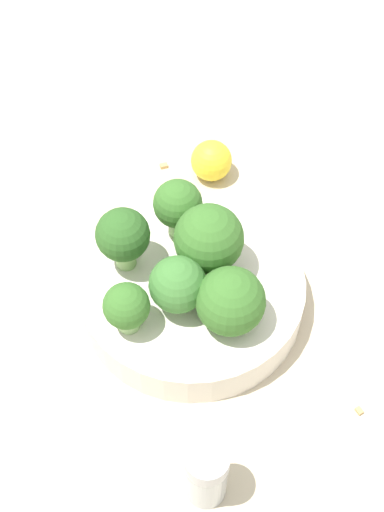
% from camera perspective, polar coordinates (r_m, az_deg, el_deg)
% --- Properties ---
extents(ground_plane, '(3.00, 3.00, 0.00)m').
position_cam_1_polar(ground_plane, '(0.64, -0.00, -3.80)').
color(ground_plane, beige).
extents(bowl, '(0.20, 0.20, 0.04)m').
position_cam_1_polar(bowl, '(0.63, -0.00, -2.90)').
color(bowl, silver).
rests_on(bowl, ground_plane).
extents(broccoli_floret_0, '(0.05, 0.05, 0.05)m').
position_cam_1_polar(broccoli_floret_0, '(0.57, -1.41, -2.23)').
color(broccoli_floret_0, '#8EB770').
rests_on(broccoli_floret_0, bowl).
extents(broccoli_floret_1, '(0.05, 0.05, 0.06)m').
position_cam_1_polar(broccoli_floret_1, '(0.60, -5.54, 1.57)').
color(broccoli_floret_1, '#84AD66').
rests_on(broccoli_floret_1, bowl).
extents(broccoli_floret_2, '(0.04, 0.04, 0.06)m').
position_cam_1_polar(broccoli_floret_2, '(0.62, -1.15, 4.06)').
color(broccoli_floret_2, '#84AD66').
rests_on(broccoli_floret_2, bowl).
extents(broccoli_floret_3, '(0.06, 0.06, 0.07)m').
position_cam_1_polar(broccoli_floret_3, '(0.59, 1.35, 1.35)').
color(broccoli_floret_3, '#84AD66').
rests_on(broccoli_floret_3, bowl).
extents(broccoli_floret_4, '(0.06, 0.06, 0.06)m').
position_cam_1_polar(broccoli_floret_4, '(0.57, 3.10, -3.65)').
color(broccoli_floret_4, '#84AD66').
rests_on(broccoli_floret_4, bowl).
extents(broccoli_floret_5, '(0.04, 0.04, 0.05)m').
position_cam_1_polar(broccoli_floret_5, '(0.57, -5.25, -4.12)').
color(broccoli_floret_5, '#8EB770').
rests_on(broccoli_floret_5, bowl).
extents(pepper_shaker, '(0.03, 0.03, 0.06)m').
position_cam_1_polar(pepper_shaker, '(0.54, 1.16, -17.02)').
color(pepper_shaker, '#B2B7BC').
rests_on(pepper_shaker, ground_plane).
extents(lemon_wedge, '(0.04, 0.04, 0.04)m').
position_cam_1_polar(lemon_wedge, '(0.73, 1.56, 7.64)').
color(lemon_wedge, yellow).
rests_on(lemon_wedge, ground_plane).
extents(almond_crumb_0, '(0.01, 0.01, 0.01)m').
position_cam_1_polar(almond_crumb_0, '(0.71, 0.82, 4.53)').
color(almond_crumb_0, olive).
rests_on(almond_crumb_0, ground_plane).
extents(almond_crumb_1, '(0.01, 0.01, 0.01)m').
position_cam_1_polar(almond_crumb_1, '(0.60, 13.25, -11.90)').
color(almond_crumb_1, tan).
rests_on(almond_crumb_1, ground_plane).
extents(almond_crumb_2, '(0.01, 0.01, 0.01)m').
position_cam_1_polar(almond_crumb_2, '(0.75, -2.28, 7.32)').
color(almond_crumb_2, tan).
rests_on(almond_crumb_2, ground_plane).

